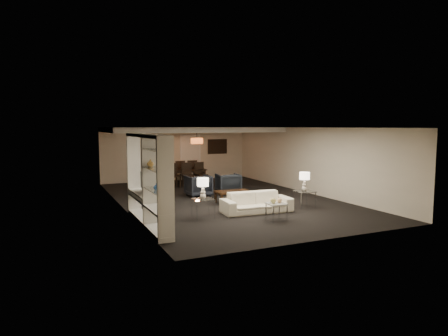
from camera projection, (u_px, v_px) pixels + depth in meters
floor at (224, 199)px, 13.98m from camera, size 11.00×11.00×0.00m
ceiling at (224, 128)px, 13.72m from camera, size 7.00×11.00×0.02m
wall_back at (176, 154)px, 18.83m from camera, size 7.00×0.02×2.50m
wall_front at (326, 185)px, 8.86m from camera, size 7.00×0.02×2.50m
wall_left at (122, 168)px, 12.42m from camera, size 0.02×11.00×2.50m
wall_right at (307, 160)px, 15.28m from camera, size 0.02×11.00×2.50m
ceiling_soffit at (190, 130)px, 16.90m from camera, size 7.00×4.00×0.20m
curtains at (158, 156)px, 18.40m from camera, size 1.50×0.12×2.40m
door at (190, 158)px, 19.11m from camera, size 0.90×0.05×2.10m
painting at (217, 147)px, 19.62m from camera, size 0.95×0.04×0.65m
media_unit at (147, 180)px, 10.14m from camera, size 0.38×3.40×2.35m
pendant_light at (197, 141)px, 17.07m from camera, size 0.52×0.52×0.24m
sofa at (257, 202)px, 11.80m from camera, size 2.12×0.94×0.61m
coffee_table at (233, 197)px, 13.26m from camera, size 1.17×0.72×0.41m
armchair_left at (198, 186)px, 14.54m from camera, size 0.84×0.87×0.77m
armchair_right at (228, 184)px, 15.03m from camera, size 0.93×0.95×0.77m
side_table_left at (203, 208)px, 11.11m from camera, size 0.61×0.61×0.53m
side_table_right at (304, 199)px, 12.50m from camera, size 0.60×0.60×0.53m
table_lamp_left at (203, 189)px, 11.05m from camera, size 0.35×0.35×0.59m
table_lamp_right at (304, 182)px, 12.44m from camera, size 0.33×0.33×0.59m
marble_table at (276, 212)px, 10.81m from camera, size 0.49×0.49×0.48m
gold_gourd_a at (273, 201)px, 10.73m from camera, size 0.15×0.15×0.15m
gold_gourd_b at (279, 200)px, 10.82m from camera, size 0.13×0.13×0.13m
television at (143, 181)px, 10.72m from camera, size 1.16×0.15×0.67m
vase_blue at (157, 187)px, 9.34m from camera, size 0.15×0.15×0.16m
vase_amber at (150, 163)px, 9.79m from camera, size 0.17×0.17×0.17m
floor_speaker at (160, 198)px, 11.38m from camera, size 0.11×0.11×1.00m
dining_table at (183, 177)px, 17.42m from camera, size 2.03×1.26×0.68m
chair_nl at (174, 176)px, 16.56m from camera, size 0.52×0.52×1.01m
chair_nm at (188, 175)px, 16.81m from camera, size 0.49×0.49×1.01m
chair_nr at (201, 174)px, 17.06m from camera, size 0.53×0.53×1.01m
chair_fl at (166, 172)px, 17.74m from camera, size 0.51×0.51×1.01m
chair_fm at (178, 172)px, 17.99m from camera, size 0.52×0.52×1.01m
chair_fr at (191, 171)px, 18.23m from camera, size 0.49×0.49×1.01m
floor_lamp at (147, 164)px, 17.72m from camera, size 0.28×0.28×1.71m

